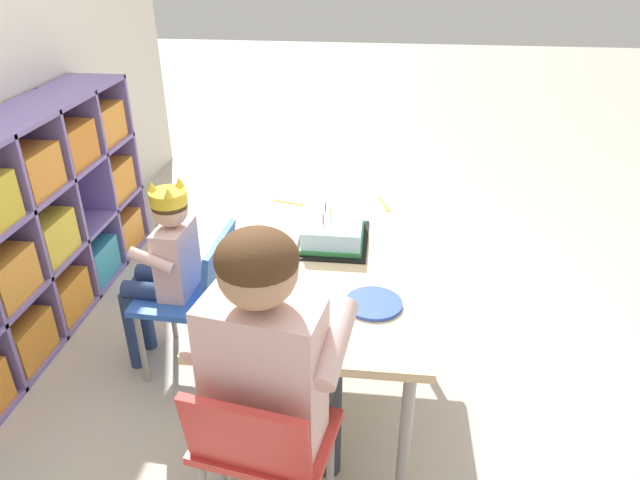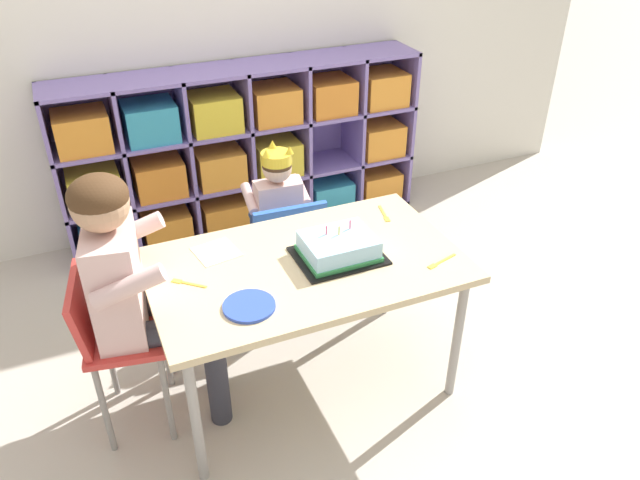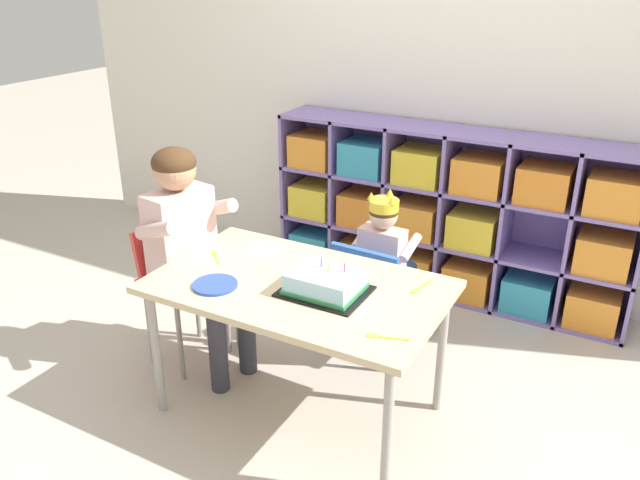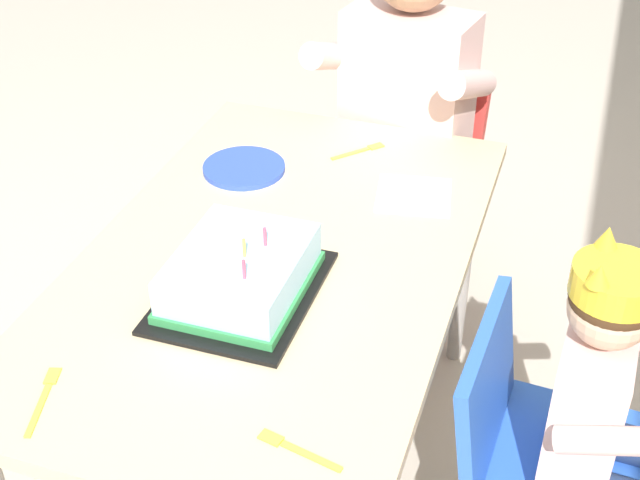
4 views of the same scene
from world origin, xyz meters
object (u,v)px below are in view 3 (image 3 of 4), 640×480
at_px(activity_table, 298,295).
at_px(paper_plate_stack, 215,285).
at_px(classroom_chair_blue, 375,287).
at_px(birthday_cake_on_tray, 325,284).
at_px(classroom_chair_adult_side, 179,275).
at_px(child_with_crown, 386,252).
at_px(fork_near_child_seat, 216,257).
at_px(fork_at_table_front_edge, 420,287).
at_px(adult_helper_seated, 190,237).
at_px(fork_by_napkin, 385,337).

relative_size(activity_table, paper_plate_stack, 6.50).
bearing_deg(activity_table, classroom_chair_blue, 79.06).
bearing_deg(birthday_cake_on_tray, activity_table, 173.92).
bearing_deg(classroom_chair_adult_side, child_with_crown, -46.50).
bearing_deg(classroom_chair_blue, fork_near_child_seat, 45.24).
height_order(classroom_chair_blue, paper_plate_stack, paper_plate_stack).
relative_size(classroom_chair_blue, fork_at_table_front_edge, 4.56).
bearing_deg(adult_helper_seated, birthday_cake_on_tray, -87.19).
bearing_deg(child_with_crown, classroom_chair_adult_side, 36.61).
distance_m(activity_table, child_with_crown, 0.65).
distance_m(classroom_chair_blue, paper_plate_stack, 0.84).
bearing_deg(activity_table, fork_near_child_seat, 174.58).
xyz_separation_m(child_with_crown, fork_at_table_front_edge, (0.33, -0.44, 0.10)).
distance_m(child_with_crown, fork_by_napkin, 0.92).
height_order(adult_helper_seated, paper_plate_stack, adult_helper_seated).
bearing_deg(fork_near_child_seat, classroom_chair_adult_side, -150.16).
xyz_separation_m(adult_helper_seated, birthday_cake_on_tray, (0.74, -0.09, -0.01)).
bearing_deg(paper_plate_stack, fork_by_napkin, -1.86).
xyz_separation_m(adult_helper_seated, paper_plate_stack, (0.33, -0.26, -0.04)).
height_order(activity_table, child_with_crown, child_with_crown).
relative_size(child_with_crown, fork_at_table_front_edge, 6.14).
bearing_deg(fork_by_napkin, child_with_crown, 96.54).
bearing_deg(activity_table, adult_helper_seated, 172.61).
height_order(classroom_chair_adult_side, adult_helper_seated, adult_helper_seated).
bearing_deg(paper_plate_stack, birthday_cake_on_tray, 21.87).
xyz_separation_m(child_with_crown, fork_near_child_seat, (-0.55, -0.60, 0.10)).
height_order(child_with_crown, fork_at_table_front_edge, child_with_crown).
bearing_deg(classroom_chair_adult_side, adult_helper_seated, -90.00).
height_order(classroom_chair_blue, fork_by_napkin, fork_by_napkin).
bearing_deg(activity_table, fork_at_table_front_edge, 24.19).
distance_m(activity_table, fork_at_table_front_edge, 0.49).
bearing_deg(child_with_crown, fork_at_table_front_edge, 129.85).
height_order(activity_table, paper_plate_stack, paper_plate_stack).
distance_m(child_with_crown, paper_plate_stack, 0.91).
relative_size(child_with_crown, paper_plate_stack, 4.64).
relative_size(paper_plate_stack, fork_at_table_front_edge, 1.32).
distance_m(paper_plate_stack, fork_by_napkin, 0.74).
distance_m(classroom_chair_adult_side, paper_plate_stack, 0.55).
bearing_deg(activity_table, fork_by_napkin, -23.42).
distance_m(adult_helper_seated, fork_at_table_front_edge, 1.06).
xyz_separation_m(child_with_crown, fork_by_napkin, (0.35, -0.84, 0.10)).
xyz_separation_m(child_with_crown, adult_helper_seated, (-0.72, -0.56, 0.14)).
bearing_deg(fork_at_table_front_edge, child_with_crown, 49.12).
distance_m(fork_by_napkin, fork_near_child_seat, 0.93).
bearing_deg(activity_table, child_with_crown, 80.41).
relative_size(activity_table, classroom_chair_blue, 1.89).
relative_size(adult_helper_seated, paper_plate_stack, 5.93).
height_order(classroom_chair_blue, fork_at_table_front_edge, fork_at_table_front_edge).
bearing_deg(birthday_cake_on_tray, fork_at_table_front_edge, 34.14).
bearing_deg(adult_helper_seated, classroom_chair_adult_side, 90.00).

